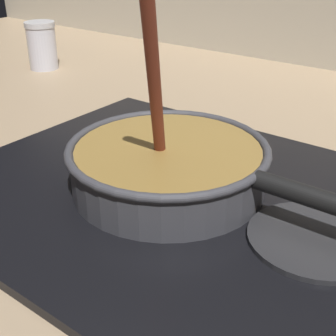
{
  "coord_description": "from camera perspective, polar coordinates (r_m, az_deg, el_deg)",
  "views": [
    {
      "loc": [
        0.45,
        -0.36,
        0.31
      ],
      "look_at": [
        0.14,
        0.06,
        0.04
      ],
      "focal_mm": 49.86,
      "sensor_mm": 36.0,
      "label": 1
    }
  ],
  "objects": [
    {
      "name": "cooking_pan",
      "position": [
        0.59,
        0.13,
        0.45
      ],
      "size": [
        0.38,
        0.25,
        0.3
      ],
      "color": "#38383D",
      "rests_on": "hob_plate"
    },
    {
      "name": "burner_ring",
      "position": [
        0.6,
        0.0,
        -2.01
      ],
      "size": [
        0.19,
        0.19,
        0.01
      ],
      "primitive_type": "torus",
      "color": "#592D0C",
      "rests_on": "hob_plate"
    },
    {
      "name": "spare_burner",
      "position": [
        0.53,
        17.41,
        -8.26
      ],
      "size": [
        0.14,
        0.14,
        0.01
      ],
      "primitive_type": "cylinder",
      "color": "#262628",
      "rests_on": "hob_plate"
    },
    {
      "name": "hob_plate",
      "position": [
        0.61,
        0.0,
        -2.84
      ],
      "size": [
        0.56,
        0.48,
        0.01
      ],
      "primitive_type": "cube",
      "color": "black",
      "rests_on": "ground"
    },
    {
      "name": "ground",
      "position": [
        0.67,
        -12.68,
        -3.09
      ],
      "size": [
        2.4,
        1.6,
        0.04
      ],
      "primitive_type": "cube",
      "color": "#9E8466"
    },
    {
      "name": "condiment_jar",
      "position": [
        1.21,
        -15.15,
        14.27
      ],
      "size": [
        0.07,
        0.07,
        0.11
      ],
      "color": "silver",
      "rests_on": "ground"
    }
  ]
}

